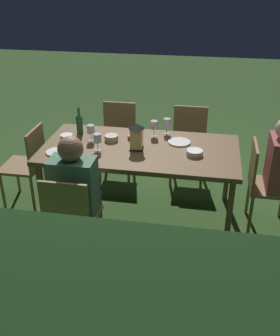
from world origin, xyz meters
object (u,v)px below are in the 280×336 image
at_px(chair_side_right_b, 71,216).
at_px(wine_glass_b, 91,130).
at_px(plate_a, 57,152).
at_px(plate_b, 179,142).
at_px(chair_side_left_b, 118,135).
at_px(chair_side_left_a, 189,140).
at_px(chair_head_near, 263,182).
at_px(chair_head_far, 28,162).
at_px(bowl_salad, 111,138).
at_px(wine_glass_c, 97,139).
at_px(green_bottle_on_table, 80,124).
at_px(lantern_centerpiece, 137,135).
at_px(dining_table, 140,152).
at_px(bowl_bread, 134,137).
at_px(person_in_green, 77,189).
at_px(bowl_dip, 67,137).
at_px(wine_glass_a, 154,126).
at_px(bowl_olives, 195,152).
at_px(wine_glass_d, 167,123).

height_order(chair_side_right_b, wine_glass_b, wine_glass_b).
relative_size(plate_a, plate_b, 0.91).
xyz_separation_m(chair_side_left_b, chair_side_left_a, (-0.87, 0.00, 0.00)).
height_order(chair_head_near, chair_head_far, same).
bearing_deg(bowl_salad, chair_head_near, 175.36).
bearing_deg(wine_glass_c, green_bottle_on_table, -51.26).
bearing_deg(lantern_centerpiece, chair_head_far, -1.85).
bearing_deg(dining_table, chair_side_right_b, 63.88).
distance_m(chair_side_left_a, bowl_bread, 0.91).
xyz_separation_m(dining_table, green_bottle_on_table, (0.69, -0.24, 0.16)).
xyz_separation_m(chair_head_near, plate_a, (1.97, 0.25, 0.27)).
distance_m(person_in_green, green_bottle_on_table, 0.99).
relative_size(person_in_green, bowl_dip, 8.84).
bearing_deg(bowl_salad, chair_side_left_a, -134.74).
height_order(bowl_bread, bowl_salad, bowl_salad).
bearing_deg(chair_side_left_a, wine_glass_c, 50.81).
height_order(wine_glass_c, bowl_dip, wine_glass_c).
relative_size(wine_glass_a, bowl_olives, 1.10).
distance_m(bowl_bread, bowl_dip, 0.69).
bearing_deg(bowl_dip, chair_side_right_b, 109.81).
relative_size(chair_side_left_a, wine_glass_c, 5.15).
bearing_deg(lantern_centerpiece, chair_side_left_b, -66.18).
distance_m(chair_head_near, chair_head_far, 2.42).
bearing_deg(wine_glass_a, bowl_bread, 28.89).
bearing_deg(chair_side_left_b, bowl_salad, 98.55).
xyz_separation_m(chair_side_right_b, chair_head_far, (0.78, -0.88, 0.00)).
xyz_separation_m(person_in_green, lantern_centerpiece, (-0.41, -0.65, 0.26)).
height_order(chair_side_left_a, chair_head_far, same).
bearing_deg(chair_side_left_a, bowl_bread, 51.76).
height_order(lantern_centerpiece, green_bottle_on_table, green_bottle_on_table).
xyz_separation_m(wine_glass_b, bowl_olives, (-1.05, 0.16, -0.09)).
bearing_deg(chair_side_left_a, chair_side_left_b, 0.00).
height_order(chair_side_right_b, person_in_green, person_in_green).
xyz_separation_m(chair_side_right_b, wine_glass_b, (0.08, -0.96, 0.38)).
bearing_deg(chair_side_right_b, dining_table, -116.12).
height_order(chair_side_left_b, person_in_green, person_in_green).
bearing_deg(bowl_salad, plate_b, -175.01).
xyz_separation_m(chair_side_left_a, wine_glass_d, (0.22, 0.48, 0.38)).
distance_m(wine_glass_d, bowl_dip, 1.05).
height_order(person_in_green, green_bottle_on_table, person_in_green).
height_order(green_bottle_on_table, wine_glass_b, green_bottle_on_table).
bearing_deg(chair_head_far, dining_table, 180.00).
bearing_deg(plate_b, plate_a, 21.20).
bearing_deg(wine_glass_d, person_in_green, 59.18).
xyz_separation_m(chair_head_near, bowl_dip, (1.99, -0.08, 0.29)).
bearing_deg(chair_side_right_b, lantern_centerpiece, -115.70).
distance_m(chair_side_left_b, wine_glass_d, 0.90).
bearing_deg(wine_glass_b, plate_a, 53.97).
bearing_deg(plate_b, chair_head_far, 6.66).
bearing_deg(green_bottle_on_table, wine_glass_b, 137.03).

